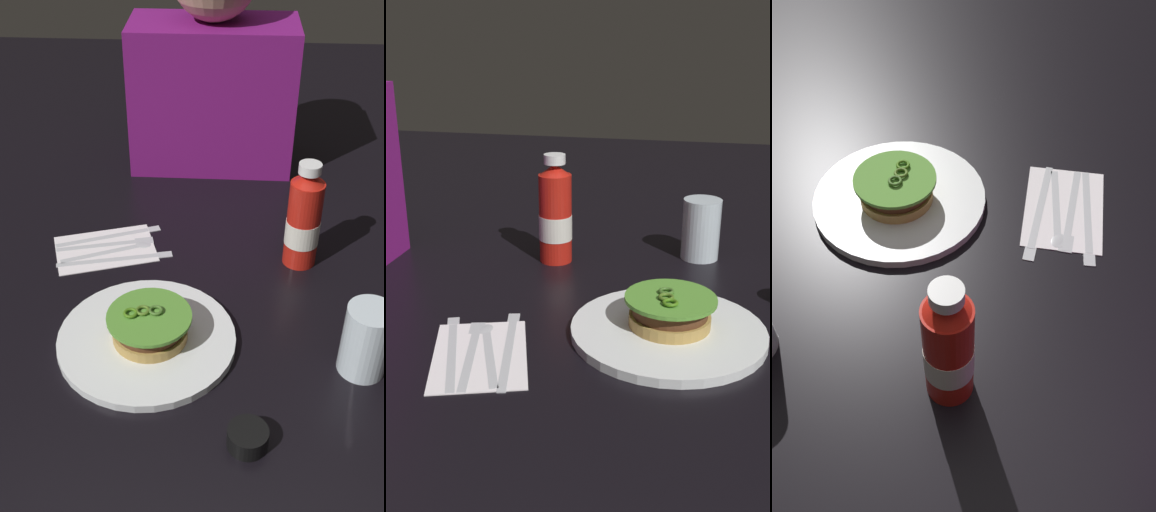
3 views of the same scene
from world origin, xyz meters
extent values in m
plane|color=black|center=(0.00, 0.00, 0.00)|extent=(3.00, 3.00, 0.00)
cylinder|color=white|center=(-0.08, -0.08, 0.01)|extent=(0.29, 0.29, 0.01)
cylinder|color=#B28B46|center=(-0.07, -0.08, 0.02)|extent=(0.12, 0.12, 0.02)
cylinder|color=#512D19|center=(-0.07, -0.08, 0.04)|extent=(0.11, 0.11, 0.02)
cylinder|color=red|center=(-0.07, -0.08, 0.05)|extent=(0.10, 0.10, 0.01)
cylinder|color=#559332|center=(-0.07, -0.08, 0.06)|extent=(0.13, 0.13, 0.01)
torus|color=#426D26|center=(-0.06, -0.07, 0.06)|extent=(0.02, 0.02, 0.01)
torus|color=#427616|center=(-0.10, -0.08, 0.06)|extent=(0.02, 0.02, 0.01)
torus|color=#4B6E20|center=(-0.09, -0.08, 0.06)|extent=(0.02, 0.02, 0.01)
cylinder|color=red|center=(0.18, 0.16, 0.08)|extent=(0.06, 0.06, 0.17)
cone|color=red|center=(0.18, 0.16, 0.18)|extent=(0.06, 0.06, 0.02)
cylinder|color=white|center=(0.18, 0.16, 0.20)|extent=(0.04, 0.04, 0.02)
cylinder|color=white|center=(0.18, 0.16, 0.07)|extent=(0.06, 0.06, 0.05)
cylinder|color=silver|center=(0.25, -0.12, 0.06)|extent=(0.07, 0.07, 0.12)
cylinder|color=black|center=(0.08, -0.27, 0.01)|extent=(0.06, 0.06, 0.03)
cube|color=white|center=(-0.19, 0.17, 0.00)|extent=(0.22, 0.18, 0.00)
cube|color=silver|center=(-0.18, 0.13, 0.00)|extent=(0.19, 0.06, 0.00)
cube|color=silver|center=(-0.10, 0.15, 0.00)|extent=(0.08, 0.04, 0.00)
cube|color=silver|center=(-0.19, 0.16, 0.00)|extent=(0.17, 0.08, 0.00)
ellipsoid|color=silver|center=(-0.12, 0.19, 0.00)|extent=(0.04, 0.03, 0.00)
cube|color=silver|center=(-0.20, 0.18, 0.00)|extent=(0.18, 0.06, 0.00)
cube|color=silver|center=(-0.12, 0.20, 0.00)|extent=(0.04, 0.03, 0.00)
cube|color=silver|center=(-0.20, 0.21, 0.00)|extent=(0.18, 0.08, 0.00)
cube|color=silver|center=(-0.13, 0.24, 0.00)|extent=(0.08, 0.05, 0.00)
cube|color=#711469|center=(0.00, 0.56, 0.16)|extent=(0.37, 0.19, 0.33)
camera|label=1|loc=(0.04, -0.78, 0.70)|focal=42.69mm
camera|label=2|loc=(-0.90, -0.12, 0.43)|focal=43.31mm
camera|label=3|loc=(0.50, 0.34, 0.70)|focal=41.43mm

